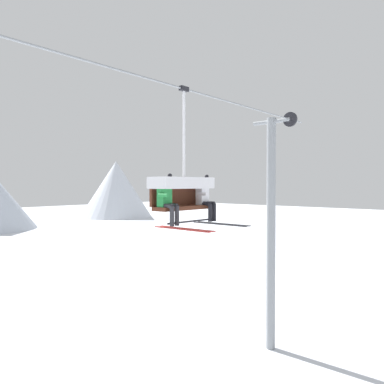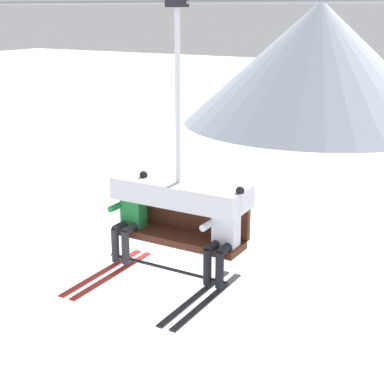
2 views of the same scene
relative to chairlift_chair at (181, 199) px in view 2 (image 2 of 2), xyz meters
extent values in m
cone|color=silver|center=(-11.39, 40.15, -1.64)|extent=(21.60, 21.60, 9.71)
cylinder|color=gray|center=(-1.45, -0.07, 2.56)|extent=(16.97, 0.05, 0.05)
cube|color=#512819|center=(0.00, -0.07, -0.54)|extent=(1.85, 0.48, 0.10)
cube|color=#512819|center=(0.00, 0.21, -0.26)|extent=(1.85, 0.08, 0.45)
cube|color=silver|center=(0.00, -0.01, 0.11)|extent=(1.89, 0.68, 0.30)
cylinder|color=black|center=(0.00, -0.39, -0.87)|extent=(1.85, 0.04, 0.04)
cylinder|color=silver|center=(0.00, -0.07, 1.39)|extent=(0.07, 0.07, 2.25)
cube|color=black|center=(0.00, -0.07, 2.56)|extent=(0.28, 0.12, 0.12)
cube|color=#23843D|center=(-0.74, -0.09, -0.23)|extent=(0.32, 0.22, 0.52)
sphere|color=maroon|center=(-0.74, -0.09, 0.13)|extent=(0.22, 0.22, 0.22)
ellipsoid|color=black|center=(-0.74, -0.19, 0.13)|extent=(0.17, 0.04, 0.08)
cylinder|color=#2D2D33|center=(-0.82, -0.26, -0.45)|extent=(0.11, 0.34, 0.11)
cylinder|color=#2D2D33|center=(-0.65, -0.26, -0.45)|extent=(0.11, 0.34, 0.11)
cylinder|color=#2D2D33|center=(-0.82, -0.43, -0.69)|extent=(0.11, 0.11, 0.48)
cylinder|color=#2D2D33|center=(-0.65, -0.43, -0.69)|extent=(0.11, 0.11, 0.48)
cube|color=#B22823|center=(-0.82, -0.73, -0.98)|extent=(0.09, 1.70, 0.02)
cube|color=#B22823|center=(-0.65, -0.73, -0.98)|extent=(0.09, 1.70, 0.02)
cylinder|color=#23843D|center=(-0.92, -0.24, -0.19)|extent=(0.09, 0.30, 0.09)
cylinder|color=#23843D|center=(-0.55, -0.09, 0.12)|extent=(0.09, 0.09, 0.30)
sphere|color=black|center=(-0.55, -0.09, 0.29)|extent=(0.11, 0.11, 0.11)
cube|color=silver|center=(0.74, -0.09, -0.23)|extent=(0.32, 0.22, 0.52)
sphere|color=black|center=(0.74, -0.09, 0.13)|extent=(0.22, 0.22, 0.22)
ellipsoid|color=black|center=(0.74, -0.19, 0.13)|extent=(0.17, 0.04, 0.08)
cylinder|color=black|center=(0.65, -0.26, -0.45)|extent=(0.11, 0.34, 0.11)
cylinder|color=black|center=(0.82, -0.26, -0.45)|extent=(0.11, 0.34, 0.11)
cylinder|color=black|center=(0.65, -0.43, -0.69)|extent=(0.11, 0.11, 0.48)
cylinder|color=black|center=(0.82, -0.43, -0.69)|extent=(0.11, 0.11, 0.48)
cube|color=#232328|center=(0.65, -0.73, -0.98)|extent=(0.09, 1.70, 0.02)
cube|color=#232328|center=(0.82, -0.73, -0.98)|extent=(0.09, 1.70, 0.02)
cylinder|color=silver|center=(0.55, -0.24, -0.19)|extent=(0.09, 0.30, 0.09)
cylinder|color=silver|center=(0.92, -0.09, 0.12)|extent=(0.09, 0.09, 0.30)
sphere|color=black|center=(0.92, -0.09, 0.29)|extent=(0.11, 0.11, 0.11)
camera|label=1|loc=(-7.23, -6.65, 0.06)|focal=35.00mm
camera|label=2|loc=(3.94, -6.51, 2.48)|focal=55.00mm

